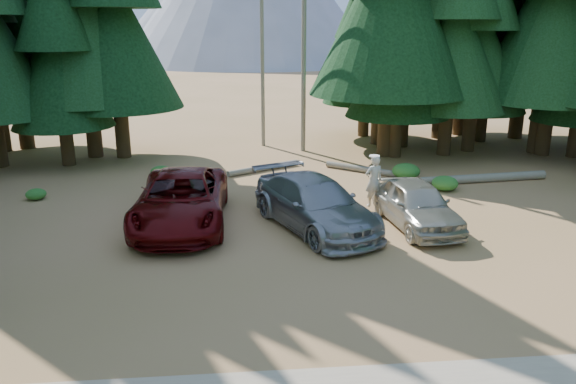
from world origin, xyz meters
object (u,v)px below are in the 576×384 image
object	(u,v)px
silver_minivan_center	(315,204)
log_left	(264,168)
silver_minivan_right	(416,204)
log_right	(483,178)
red_pickup	(181,200)
frisbee_player	(374,181)
log_mid	(361,169)

from	to	relation	value
silver_minivan_center	log_left	bearing A→B (deg)	77.12
silver_minivan_center	silver_minivan_right	distance (m)	3.31
silver_minivan_right	log_right	world-z (taller)	silver_minivan_right
silver_minivan_right	red_pickup	bearing A→B (deg)	167.19
silver_minivan_right	log_right	bearing A→B (deg)	41.08
frisbee_player	log_right	size ratio (longest dim) A/B	0.32
silver_minivan_right	log_right	size ratio (longest dim) A/B	0.78
red_pickup	silver_minivan_center	distance (m)	4.39
log_mid	log_right	bearing A→B (deg)	14.69
silver_minivan_center	log_right	distance (m)	9.15
log_mid	log_left	bearing A→B (deg)	-149.27
silver_minivan_center	log_right	world-z (taller)	silver_minivan_center
log_left	red_pickup	bearing A→B (deg)	-144.68
log_mid	silver_minivan_center	bearing A→B (deg)	-74.87
red_pickup	log_mid	distance (m)	9.64
log_mid	log_right	xyz separation A→B (m)	(4.76, -2.13, 0.04)
frisbee_player	log_mid	bearing A→B (deg)	-114.88
silver_minivan_center	frisbee_player	bearing A→B (deg)	8.86
log_mid	log_right	size ratio (longest dim) A/B	0.61
red_pickup	frisbee_player	size ratio (longest dim) A/B	3.40
log_left	log_mid	xyz separation A→B (m)	(4.33, -0.61, 0.01)
red_pickup	log_right	world-z (taller)	red_pickup
silver_minivan_center	log_left	world-z (taller)	silver_minivan_center
silver_minivan_center	frisbee_player	distance (m)	2.65
log_left	log_right	world-z (taller)	log_right
silver_minivan_center	frisbee_player	xyz separation A→B (m)	(2.24, 1.38, 0.33)
red_pickup	log_mid	size ratio (longest dim) A/B	1.80
silver_minivan_right	frisbee_player	xyz separation A→B (m)	(-1.07, 1.50, 0.39)
red_pickup	silver_minivan_right	bearing A→B (deg)	-5.22
red_pickup	log_left	distance (m)	7.48
red_pickup	silver_minivan_right	world-z (taller)	red_pickup
log_left	silver_minivan_right	bearing A→B (deg)	-89.50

